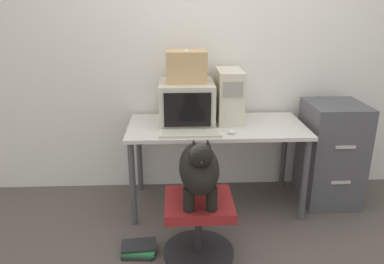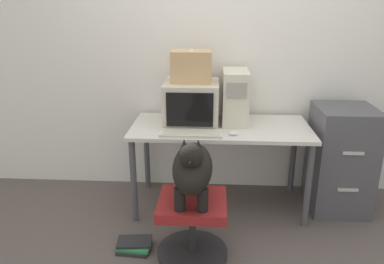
# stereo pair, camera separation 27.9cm
# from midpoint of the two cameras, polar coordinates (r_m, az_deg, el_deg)

# --- Properties ---
(ground_plane) EXTENTS (12.00, 12.00, 0.00)m
(ground_plane) POSITION_cam_midpoint_polar(r_m,az_deg,el_deg) (3.10, 1.53, -13.99)
(ground_plane) COLOR #564C47
(wall_back) EXTENTS (8.00, 0.05, 2.60)m
(wall_back) POSITION_cam_midpoint_polar(r_m,az_deg,el_deg) (3.38, 0.79, 12.44)
(wall_back) COLOR white
(wall_back) RESTS_ON ground_plane
(desk) EXTENTS (1.46, 0.70, 0.73)m
(desk) POSITION_cam_midpoint_polar(r_m,az_deg,el_deg) (3.12, 1.18, -0.40)
(desk) COLOR silver
(desk) RESTS_ON ground_plane
(crt_monitor) EXTENTS (0.45, 0.47, 0.35)m
(crt_monitor) POSITION_cam_midpoint_polar(r_m,az_deg,el_deg) (3.12, -3.40, 4.47)
(crt_monitor) COLOR beige
(crt_monitor) RESTS_ON desk
(pc_tower) EXTENTS (0.21, 0.41, 0.44)m
(pc_tower) POSITION_cam_midpoint_polar(r_m,az_deg,el_deg) (3.17, 3.18, 5.55)
(pc_tower) COLOR beige
(pc_tower) RESTS_ON desk
(keyboard) EXTENTS (0.48, 0.17, 0.03)m
(keyboard) POSITION_cam_midpoint_polar(r_m,az_deg,el_deg) (2.85, -3.05, -0.28)
(keyboard) COLOR beige
(keyboard) RESTS_ON desk
(computer_mouse) EXTENTS (0.07, 0.05, 0.03)m
(computer_mouse) POSITION_cam_midpoint_polar(r_m,az_deg,el_deg) (2.88, 3.36, -0.04)
(computer_mouse) COLOR silver
(computer_mouse) RESTS_ON desk
(office_chair) EXTENTS (0.50, 0.50, 0.44)m
(office_chair) POSITION_cam_midpoint_polar(r_m,az_deg,el_deg) (2.65, -2.07, -14.07)
(office_chair) COLOR #262628
(office_chair) RESTS_ON ground_plane
(dog) EXTENTS (0.26, 0.57, 0.48)m
(dog) POSITION_cam_midpoint_polar(r_m,az_deg,el_deg) (2.44, -2.19, -5.47)
(dog) COLOR black
(dog) RESTS_ON office_chair
(filing_cabinet) EXTENTS (0.47, 0.51, 0.89)m
(filing_cabinet) POSITION_cam_midpoint_polar(r_m,az_deg,el_deg) (3.44, 18.24, -3.12)
(filing_cabinet) COLOR #4C4C51
(filing_cabinet) RESTS_ON ground_plane
(cardboard_box) EXTENTS (0.32, 0.24, 0.25)m
(cardboard_box) POSITION_cam_midpoint_polar(r_m,az_deg,el_deg) (3.06, -3.51, 9.92)
(cardboard_box) COLOR tan
(cardboard_box) RESTS_ON crt_monitor
(book_stack_floor) EXTENTS (0.26, 0.21, 0.06)m
(book_stack_floor) POSITION_cam_midpoint_polar(r_m,az_deg,el_deg) (2.84, -11.03, -17.17)
(book_stack_floor) COLOR #262628
(book_stack_floor) RESTS_ON ground_plane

